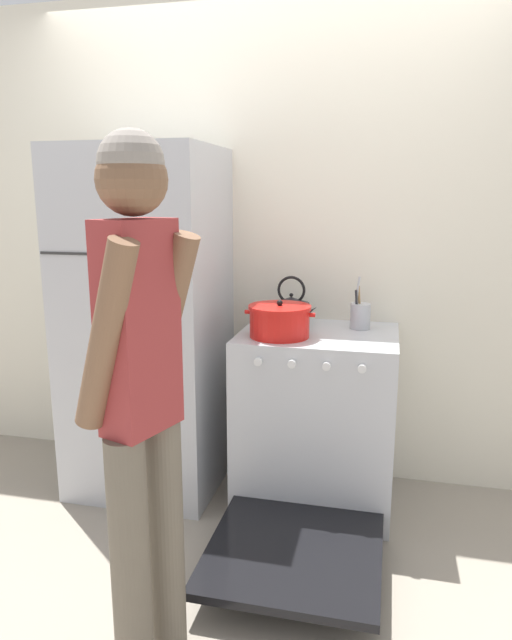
# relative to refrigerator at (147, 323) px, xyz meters

# --- Properties ---
(ground_plane) EXTENTS (14.00, 14.00, 0.00)m
(ground_plane) POSITION_rel_refrigerator_xyz_m (0.59, 0.33, -0.88)
(ground_plane) COLOR gray
(wall_back) EXTENTS (10.00, 0.06, 2.55)m
(wall_back) POSITION_rel_refrigerator_xyz_m (0.59, 0.36, 0.39)
(wall_back) COLOR silver
(wall_back) RESTS_ON ground_plane
(refrigerator) EXTENTS (0.75, 0.69, 1.77)m
(refrigerator) POSITION_rel_refrigerator_xyz_m (0.00, 0.00, 0.00)
(refrigerator) COLOR #B7BABF
(refrigerator) RESTS_ON ground_plane
(stove_range) EXTENTS (0.76, 1.32, 0.88)m
(stove_range) POSITION_rel_refrigerator_xyz_m (0.89, -0.02, -0.45)
(stove_range) COLOR silver
(stove_range) RESTS_ON ground_plane
(dutch_oven_pot) EXTENTS (0.33, 0.30, 0.18)m
(dutch_oven_pot) POSITION_rel_refrigerator_xyz_m (0.72, -0.11, 0.07)
(dutch_oven_pot) COLOR red
(dutch_oven_pot) RESTS_ON stove_range
(tea_kettle) EXTENTS (0.23, 0.19, 0.26)m
(tea_kettle) POSITION_rel_refrigerator_xyz_m (0.73, 0.14, 0.08)
(tea_kettle) COLOR black
(tea_kettle) RESTS_ON stove_range
(utensil_jar) EXTENTS (0.10, 0.10, 0.26)m
(utensil_jar) POSITION_rel_refrigerator_xyz_m (1.08, 0.15, 0.06)
(utensil_jar) COLOR #B7BABF
(utensil_jar) RESTS_ON stove_range
(person) EXTENTS (0.35, 0.40, 1.71)m
(person) POSITION_rel_refrigerator_xyz_m (0.50, -1.17, 0.09)
(person) COLOR #6B6051
(person) RESTS_ON ground_plane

